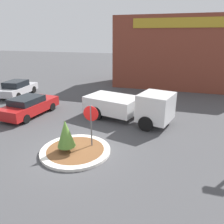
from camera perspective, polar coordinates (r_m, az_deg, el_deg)
The scene contains 8 objects.
ground_plane at distance 11.22m, azimuth -9.49°, elevation -10.25°, with size 120.00×120.00×0.00m, color #474749.
traffic_island at distance 11.18m, azimuth -9.51°, elevation -9.93°, with size 3.47×3.47×0.15m.
stop_sign at distance 10.81m, azimuth -5.50°, elevation -1.80°, with size 0.78×0.07×2.29m.
island_shrub at distance 10.66m, azimuth -11.99°, elevation -5.52°, with size 0.87×0.87×1.61m.
utility_truck at distance 14.63m, azimuth 4.87°, elevation 1.68°, with size 6.27×3.63×2.11m.
storefront_building at distance 25.99m, azimuth 18.11°, elevation 14.58°, with size 14.41×6.07×7.41m.
parked_sedan_silver at distance 22.66m, azimuth -23.47°, elevation 5.71°, with size 2.18×4.38×1.47m.
parked_sedan_red at distance 16.76m, azimuth -20.80°, elevation 1.53°, with size 2.23×4.62×1.40m.
Camera 1 is at (4.57, -8.63, 5.51)m, focal length 35.00 mm.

